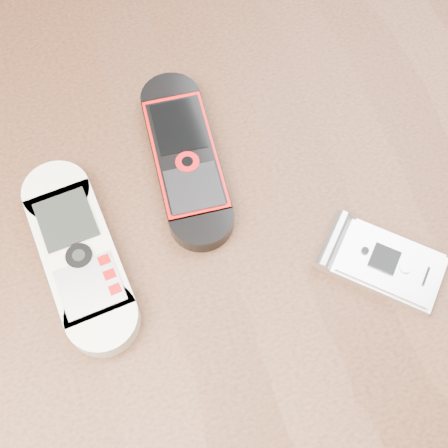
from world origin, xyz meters
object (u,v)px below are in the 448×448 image
at_px(table, 219,278).
at_px(motorola_razr, 386,263).
at_px(nokia_black_red, 185,157).
at_px(nokia_white, 79,253).

distance_m(table, motorola_razr, 0.17).
relative_size(table, nokia_black_red, 7.09).
height_order(table, motorola_razr, motorola_razr).
height_order(table, nokia_black_red, nokia_black_red).
bearing_deg(table, nokia_white, 174.85).
relative_size(table, nokia_white, 7.20).
bearing_deg(table, motorola_razr, -30.81).
bearing_deg(nokia_white, motorola_razr, -25.27).
height_order(table, nokia_white, nokia_white).
relative_size(nokia_black_red, motorola_razr, 1.76).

